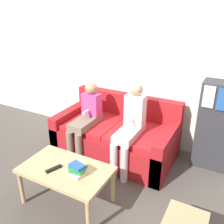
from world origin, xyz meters
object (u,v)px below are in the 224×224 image
at_px(coffee_table, 66,172).
at_px(tv_remote, 54,169).
at_px(couch, 117,136).
at_px(person_right, 130,124).
at_px(bookshelf, 219,126).
at_px(person_left, 86,117).

distance_m(coffee_table, tv_remote, 0.13).
bearing_deg(couch, person_right, -34.25).
height_order(couch, tv_remote, couch).
distance_m(person_right, bookshelf, 1.11).
bearing_deg(person_right, couch, 145.75).
bearing_deg(person_left, tv_remote, -75.62).
bearing_deg(person_right, bookshelf, 29.48).
height_order(person_left, bookshelf, bookshelf).
relative_size(person_left, bookshelf, 0.90).
bearing_deg(person_left, bookshelf, 19.13).
bearing_deg(couch, person_left, -148.94).
bearing_deg(tv_remote, person_left, 126.04).
distance_m(coffee_table, bookshelf, 1.94).
bearing_deg(person_left, coffee_table, -69.29).
height_order(couch, bookshelf, bookshelf).
height_order(coffee_table, bookshelf, bookshelf).
bearing_deg(tv_remote, bookshelf, 69.84).
relative_size(person_left, tv_remote, 5.95).
distance_m(coffee_table, person_left, 0.97).
relative_size(couch, person_left, 1.57).
distance_m(person_left, bookshelf, 1.70).
bearing_deg(couch, bookshelf, 15.35).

